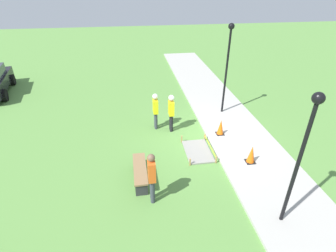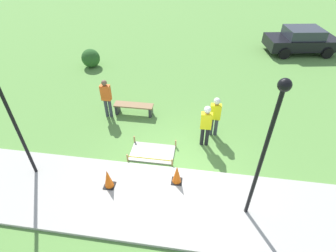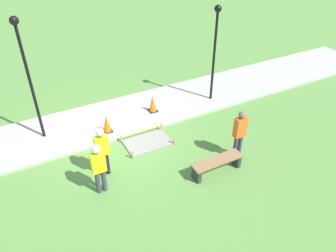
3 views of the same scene
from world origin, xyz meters
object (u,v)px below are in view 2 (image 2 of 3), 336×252
traffic_cone_near_patch (108,178)px  lamppost_near (268,139)px  worker_assistant (215,114)px  parked_car_black (301,40)px  traffic_cone_far_patch (177,174)px  park_bench (134,107)px  bystander_in_orange_shirt (106,97)px  worker_supervisor (206,123)px  lamppost_far (8,108)px

traffic_cone_near_patch → lamppost_near: (4.21, -0.32, 2.42)m
worker_assistant → parked_car_black: (5.41, 9.28, -0.20)m
traffic_cone_far_patch → lamppost_near: lamppost_near is taller
traffic_cone_near_patch → parked_car_black: size_ratio=0.15×
traffic_cone_far_patch → parked_car_black: 13.66m
park_bench → parked_car_black: size_ratio=0.37×
park_bench → parked_car_black: parked_car_black is taller
parked_car_black → bystander_in_orange_shirt: bearing=-148.7°
bystander_in_orange_shirt → lamppost_near: (5.48, -4.10, 1.87)m
worker_supervisor → worker_assistant: bearing=63.5°
bystander_in_orange_shirt → parked_car_black: (9.90, 8.69, -0.19)m
traffic_cone_far_patch → parked_car_black: bearing=61.4°
traffic_cone_far_patch → lamppost_near: bearing=-20.7°
worker_assistant → lamppost_near: size_ratio=0.40×
traffic_cone_far_patch → lamppost_near: 3.32m
worker_supervisor → worker_assistant: 0.74m
traffic_cone_near_patch → lamppost_near: size_ratio=0.16×
park_bench → bystander_in_orange_shirt: bearing=-162.8°
bystander_in_orange_shirt → worker_assistant: bearing=-7.6°
lamppost_near → lamppost_far: (-6.85, 0.55, -0.21)m
parked_car_black → lamppost_near: bearing=-119.1°
traffic_cone_far_patch → lamppost_far: bearing=-177.0°
worker_supervisor → parked_car_black: worker_supervisor is taller
worker_assistant → lamppost_far: (-5.87, -2.96, 1.65)m
traffic_cone_far_patch → traffic_cone_near_patch: bearing=-167.0°
park_bench → parked_car_black: bearing=43.3°
worker_assistant → lamppost_far: lamppost_far is taller
traffic_cone_far_patch → worker_assistant: 2.99m
bystander_in_orange_shirt → lamppost_far: lamppost_far is taller
park_bench → worker_supervisor: 3.56m
worker_supervisor → traffic_cone_near_patch: bearing=-138.8°
traffic_cone_far_patch → lamppost_far: (-4.74, -0.25, 2.21)m
worker_supervisor → lamppost_far: bearing=-157.5°
park_bench → traffic_cone_far_patch: bearing=-57.4°
worker_supervisor → worker_assistant: (0.33, 0.66, -0.03)m
traffic_cone_near_patch → worker_supervisor: worker_supervisor is taller
traffic_cone_near_patch → lamppost_far: bearing=174.9°
traffic_cone_far_patch → bystander_in_orange_shirt: 4.74m
lamppost_near → parked_car_black: size_ratio=0.93×
park_bench → lamppost_far: 5.11m
traffic_cone_far_patch → lamppost_near: size_ratio=0.16×
worker_assistant → parked_car_black: worker_assistant is taller
traffic_cone_near_patch → parked_car_black: parked_car_black is taller
traffic_cone_far_patch → worker_supervisor: 2.28m
traffic_cone_near_patch → worker_assistant: bearing=44.7°
lamppost_near → parked_car_black: (4.43, 12.79, -2.06)m
worker_supervisor → lamppost_near: size_ratio=0.41×
park_bench → traffic_cone_near_patch: bearing=-86.8°
parked_car_black → worker_assistant: bearing=-130.2°
traffic_cone_far_patch → worker_supervisor: size_ratio=0.40×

